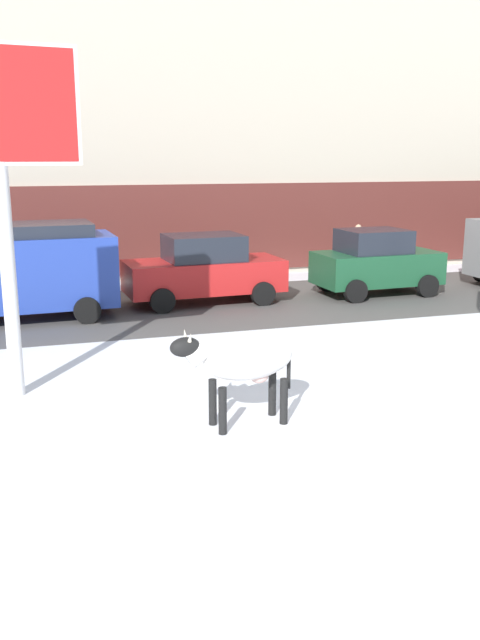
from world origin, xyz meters
name	(u,v)px	position (x,y,z in m)	size (l,w,h in m)	color
ground_plane	(331,438)	(0.00, 0.00, 0.00)	(120.00, 120.00, 0.00)	white
road_strip	(189,307)	(0.00, 8.98, 0.00)	(60.00, 5.60, 0.01)	#514F4C
building_facade	(138,77)	(0.00, 16.27, 6.48)	(44.00, 6.10, 13.00)	#BCB29E
cow_holstein	(245,360)	(-1.03, 0.85, 1.00)	(1.93, 0.75, 1.54)	silver
car_blue_van	(18,269)	(-4.22, 8.84, 1.24)	(4.68, 2.28, 2.32)	#233D9E
car_red_sedan	(204,269)	(0.53, 9.46, 0.91)	(4.28, 2.13, 1.84)	red
car_darkgreen_hatchback	(376,262)	(5.49, 9.12, 0.93)	(3.57, 2.05, 1.86)	#194C2D
pedestrian_near_billboard	(357,251)	(6.24, 11.78, 0.88)	(0.36, 0.24, 1.73)	#282833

